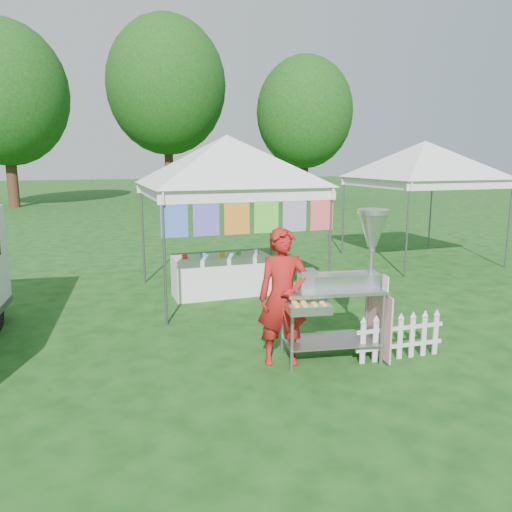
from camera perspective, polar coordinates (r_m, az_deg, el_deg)
name	(u,v)px	position (r m, az deg, el deg)	size (l,w,h in m)	color
ground	(304,362)	(6.58, 5.48, -12.01)	(120.00, 120.00, 0.00)	#143E11
canopy_main	(227,135)	(9.35, -3.37, 13.59)	(4.24, 4.24, 3.45)	#59595E
canopy_right	(426,141)	(13.23, 18.81, 12.32)	(4.24, 4.24, 3.45)	#59595E
tree_left	(4,94)	(29.87, -26.81, 16.22)	(6.40, 6.40, 9.53)	#362013
tree_mid	(166,86)	(34.25, -10.20, 18.59)	(7.60, 7.60, 11.52)	#362013
tree_right	(305,113)	(30.33, 5.58, 15.98)	(5.60, 5.60, 8.42)	#362013
donut_cart	(349,273)	(6.41, 10.55, -1.98)	(1.52, 0.94, 1.95)	gray
vendor	(283,297)	(6.26, 3.10, -4.72)	(0.64, 0.42, 1.74)	maroon
picket_fence	(400,338)	(6.82, 16.14, -8.98)	(1.26, 0.08, 0.56)	silver
display_table	(221,275)	(9.54, -4.01, -2.23)	(1.80, 0.70, 0.77)	white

